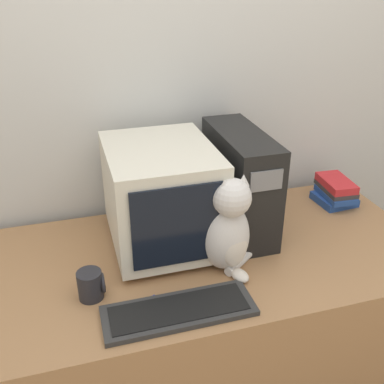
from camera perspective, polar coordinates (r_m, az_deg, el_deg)
name	(u,v)px	position (r m, az deg, el deg)	size (l,w,h in m)	color
wall_back	(175,95)	(1.93, -2.20, 12.20)	(7.00, 0.05, 2.50)	silver
desk	(206,328)	(1.97, 1.85, -16.87)	(1.71, 0.81, 0.76)	#9E7047
crt_monitor	(161,196)	(1.69, -3.92, -0.48)	(0.39, 0.49, 0.40)	beige
computer_tower	(239,182)	(1.80, 6.04, 1.28)	(0.17, 0.47, 0.41)	black
keyboard	(179,310)	(1.46, -1.68, -14.81)	(0.48, 0.17, 0.02)	#2D2D2D
cat	(228,229)	(1.57, 4.56, -4.72)	(0.28, 0.24, 0.37)	silver
book_stack	(335,192)	(2.14, 17.74, 0.05)	(0.17, 0.21, 0.12)	#234793
pen	(135,306)	(1.50, -7.20, -14.17)	(0.14, 0.07, 0.01)	navy
mug	(91,285)	(1.53, -12.68, -11.43)	(0.09, 0.08, 0.10)	#232328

